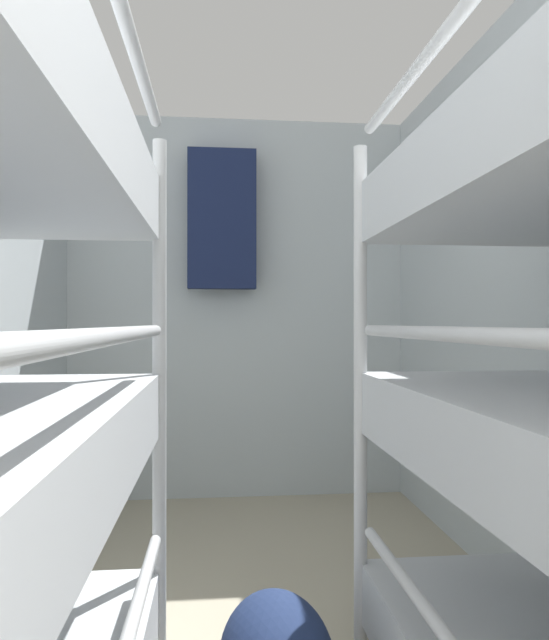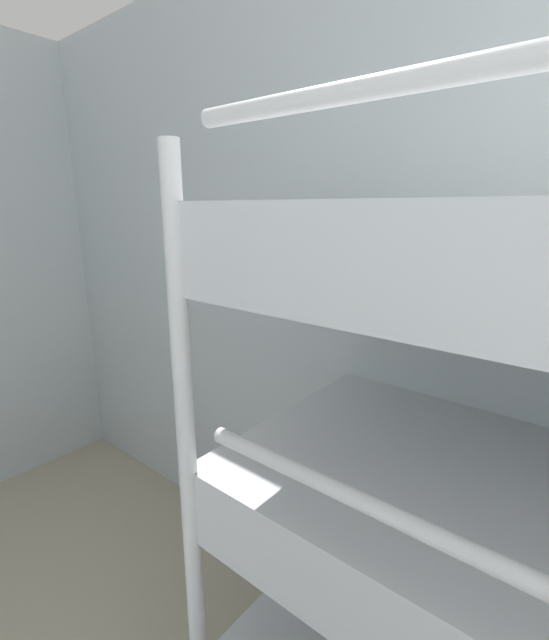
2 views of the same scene
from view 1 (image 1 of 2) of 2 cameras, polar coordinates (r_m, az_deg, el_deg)
name	(u,v)px [view 1 (image 1 of 2)]	position (r m, az deg, el deg)	size (l,w,h in m)	color
wall_back	(238,308)	(3.86, -3.63, 1.23)	(2.35, 0.06, 2.54)	silver
hanging_coat	(222,219)	(3.76, -5.27, 9.98)	(0.44, 0.12, 0.90)	#192347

